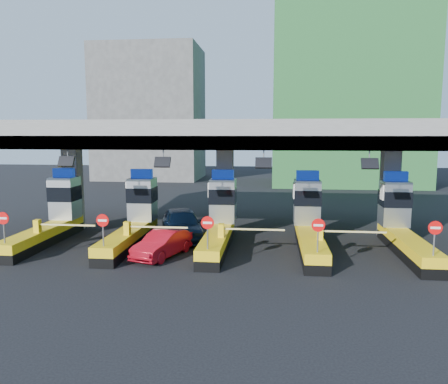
# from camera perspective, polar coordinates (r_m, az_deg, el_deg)

# --- Properties ---
(ground) EXTENTS (120.00, 120.00, 0.00)m
(ground) POSITION_cam_1_polar(r_m,az_deg,el_deg) (25.05, -0.59, -6.93)
(ground) COLOR black
(ground) RESTS_ON ground
(toll_canopy) EXTENTS (28.00, 12.09, 7.00)m
(toll_canopy) POSITION_cam_1_polar(r_m,az_deg,el_deg) (27.09, 0.12, 7.28)
(toll_canopy) COLOR slate
(toll_canopy) RESTS_ON ground
(toll_lane_far_left) EXTENTS (4.43, 8.00, 4.16)m
(toll_lane_far_left) POSITION_cam_1_polar(r_m,az_deg,el_deg) (27.98, -21.34, -2.99)
(toll_lane_far_left) COLOR black
(toll_lane_far_left) RESTS_ON ground
(toll_lane_left) EXTENTS (4.43, 8.00, 4.16)m
(toll_lane_left) POSITION_cam_1_polar(r_m,az_deg,el_deg) (26.06, -11.52, -3.37)
(toll_lane_left) COLOR black
(toll_lane_left) RESTS_ON ground
(toll_lane_center) EXTENTS (4.43, 8.00, 4.16)m
(toll_lane_center) POSITION_cam_1_polar(r_m,az_deg,el_deg) (25.01, -0.52, -3.68)
(toll_lane_center) COLOR black
(toll_lane_center) RESTS_ON ground
(toll_lane_right) EXTENTS (4.43, 8.00, 4.16)m
(toll_lane_right) POSITION_cam_1_polar(r_m,az_deg,el_deg) (24.93, 11.00, -3.85)
(toll_lane_right) COLOR black
(toll_lane_right) RESTS_ON ground
(toll_lane_far_right) EXTENTS (4.43, 8.00, 4.16)m
(toll_lane_far_right) POSITION_cam_1_polar(r_m,az_deg,el_deg) (25.84, 22.14, -3.88)
(toll_lane_far_right) COLOR black
(toll_lane_far_right) RESTS_ON ground
(bg_building_scaffold) EXTENTS (18.00, 12.00, 28.00)m
(bg_building_scaffold) POSITION_cam_1_polar(r_m,az_deg,el_deg) (57.32, 15.87, 15.10)
(bg_building_scaffold) COLOR #1E5926
(bg_building_scaffold) RESTS_ON ground
(bg_building_concrete) EXTENTS (14.00, 10.00, 18.00)m
(bg_building_concrete) POSITION_cam_1_polar(r_m,az_deg,el_deg) (62.45, -9.62, 10.04)
(bg_building_concrete) COLOR #4C4C49
(bg_building_concrete) RESTS_ON ground
(van) EXTENTS (3.75, 5.83, 1.85)m
(van) POSITION_cam_1_polar(r_m,az_deg,el_deg) (26.37, -5.50, -4.16)
(van) COLOR black
(van) RESTS_ON ground
(red_car) EXTENTS (2.68, 4.32, 1.35)m
(red_car) POSITION_cam_1_polar(r_m,az_deg,el_deg) (22.84, -7.98, -6.71)
(red_car) COLOR #A30C19
(red_car) RESTS_ON ground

